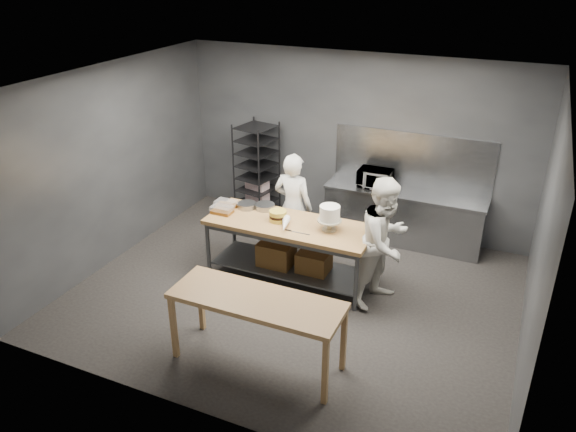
{
  "coord_description": "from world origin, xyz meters",
  "views": [
    {
      "loc": [
        2.66,
        -6.22,
        4.43
      ],
      "look_at": [
        -0.23,
        0.28,
        1.05
      ],
      "focal_mm": 35.0,
      "sensor_mm": 36.0,
      "label": 1
    }
  ],
  "objects_px": {
    "near_counter": "(257,305)",
    "chef_behind": "(293,207)",
    "microwave": "(375,178)",
    "speed_rack": "(257,172)",
    "layer_cake": "(278,216)",
    "work_table": "(290,245)",
    "frosted_cake_stand": "(330,215)",
    "chef_right": "(385,242)"
  },
  "relations": [
    {
      "from": "chef_right",
      "to": "frosted_cake_stand",
      "type": "relative_size",
      "value": 5.01
    },
    {
      "from": "speed_rack",
      "to": "chef_right",
      "type": "xyz_separation_m",
      "value": [
        2.8,
        -1.76,
        0.05
      ]
    },
    {
      "from": "work_table",
      "to": "chef_right",
      "type": "bearing_deg",
      "value": 0.25
    },
    {
      "from": "near_counter",
      "to": "frosted_cake_stand",
      "type": "xyz_separation_m",
      "value": [
        0.17,
        1.89,
        0.34
      ]
    },
    {
      "from": "work_table",
      "to": "speed_rack",
      "type": "xyz_separation_m",
      "value": [
        -1.43,
        1.77,
        0.28
      ]
    },
    {
      "from": "work_table",
      "to": "speed_rack",
      "type": "distance_m",
      "value": 2.29
    },
    {
      "from": "work_table",
      "to": "layer_cake",
      "type": "relative_size",
      "value": 9.72
    },
    {
      "from": "work_table",
      "to": "frosted_cake_stand",
      "type": "bearing_deg",
      "value": 1.88
    },
    {
      "from": "frosted_cake_stand",
      "to": "chef_behind",
      "type": "bearing_deg",
      "value": 142.6
    },
    {
      "from": "work_table",
      "to": "speed_rack",
      "type": "bearing_deg",
      "value": 129.06
    },
    {
      "from": "work_table",
      "to": "layer_cake",
      "type": "height_order",
      "value": "layer_cake"
    },
    {
      "from": "work_table",
      "to": "frosted_cake_stand",
      "type": "xyz_separation_m",
      "value": [
        0.58,
        0.02,
        0.58
      ]
    },
    {
      "from": "work_table",
      "to": "frosted_cake_stand",
      "type": "height_order",
      "value": "frosted_cake_stand"
    },
    {
      "from": "near_counter",
      "to": "layer_cake",
      "type": "xyz_separation_m",
      "value": [
        -0.6,
        1.86,
        0.19
      ]
    },
    {
      "from": "chef_behind",
      "to": "layer_cake",
      "type": "relative_size",
      "value": 6.96
    },
    {
      "from": "near_counter",
      "to": "work_table",
      "type": "bearing_deg",
      "value": 102.24
    },
    {
      "from": "speed_rack",
      "to": "layer_cake",
      "type": "bearing_deg",
      "value": -55.06
    },
    {
      "from": "microwave",
      "to": "layer_cake",
      "type": "bearing_deg",
      "value": -115.71
    },
    {
      "from": "near_counter",
      "to": "layer_cake",
      "type": "bearing_deg",
      "value": 107.82
    },
    {
      "from": "near_counter",
      "to": "chef_behind",
      "type": "xyz_separation_m",
      "value": [
        -0.65,
        2.52,
        0.05
      ]
    },
    {
      "from": "near_counter",
      "to": "chef_right",
      "type": "xyz_separation_m",
      "value": [
        0.96,
        1.88,
        0.1
      ]
    },
    {
      "from": "chef_behind",
      "to": "microwave",
      "type": "xyz_separation_m",
      "value": [
        0.94,
        1.2,
        0.19
      ]
    },
    {
      "from": "microwave",
      "to": "chef_behind",
      "type": "bearing_deg",
      "value": -128.07
    },
    {
      "from": "speed_rack",
      "to": "chef_right",
      "type": "bearing_deg",
      "value": -32.11
    },
    {
      "from": "near_counter",
      "to": "microwave",
      "type": "bearing_deg",
      "value": 85.49
    },
    {
      "from": "work_table",
      "to": "chef_behind",
      "type": "xyz_separation_m",
      "value": [
        -0.24,
        0.64,
        0.29
      ]
    },
    {
      "from": "chef_right",
      "to": "chef_behind",
      "type": "bearing_deg",
      "value": 89.73
    },
    {
      "from": "near_counter",
      "to": "chef_behind",
      "type": "bearing_deg",
      "value": 104.41
    },
    {
      "from": "chef_behind",
      "to": "chef_right",
      "type": "relative_size",
      "value": 0.95
    },
    {
      "from": "work_table",
      "to": "microwave",
      "type": "distance_m",
      "value": 2.03
    },
    {
      "from": "near_counter",
      "to": "layer_cake",
      "type": "relative_size",
      "value": 8.1
    },
    {
      "from": "chef_right",
      "to": "layer_cake",
      "type": "bearing_deg",
      "value": 111.9
    },
    {
      "from": "near_counter",
      "to": "chef_right",
      "type": "relative_size",
      "value": 1.1
    },
    {
      "from": "near_counter",
      "to": "speed_rack",
      "type": "height_order",
      "value": "speed_rack"
    },
    {
      "from": "chef_right",
      "to": "microwave",
      "type": "distance_m",
      "value": 1.96
    },
    {
      "from": "speed_rack",
      "to": "microwave",
      "type": "distance_m",
      "value": 2.14
    },
    {
      "from": "work_table",
      "to": "near_counter",
      "type": "bearing_deg",
      "value": -77.76
    },
    {
      "from": "frosted_cake_stand",
      "to": "layer_cake",
      "type": "xyz_separation_m",
      "value": [
        -0.77,
        -0.03,
        -0.15
      ]
    },
    {
      "from": "chef_right",
      "to": "microwave",
      "type": "relative_size",
      "value": 3.36
    },
    {
      "from": "layer_cake",
      "to": "microwave",
      "type": "bearing_deg",
      "value": 64.29
    },
    {
      "from": "work_table",
      "to": "near_counter",
      "type": "distance_m",
      "value": 1.93
    },
    {
      "from": "speed_rack",
      "to": "frosted_cake_stand",
      "type": "relative_size",
      "value": 4.82
    }
  ]
}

